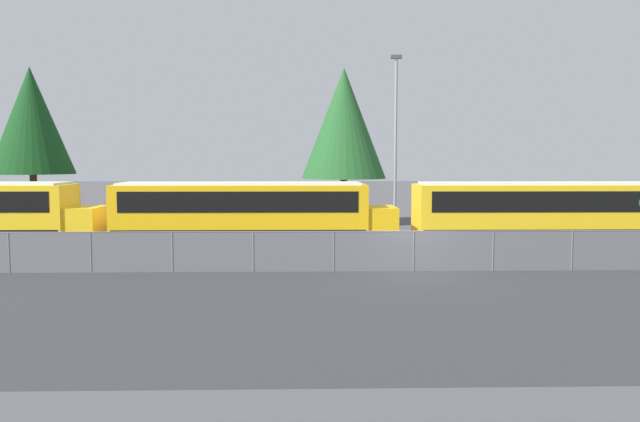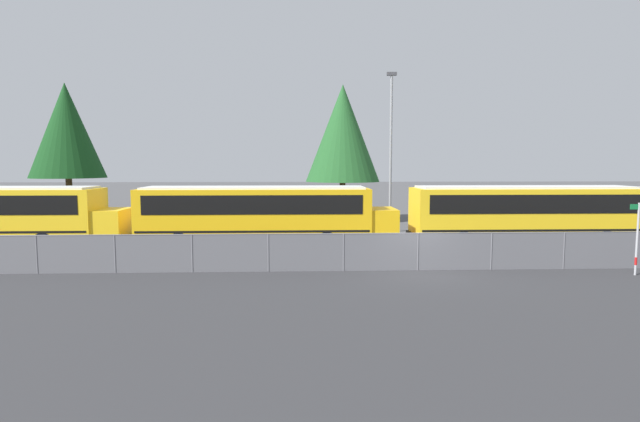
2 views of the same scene
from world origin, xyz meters
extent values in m
plane|color=#4C4C4F|center=(0.00, 0.00, 0.00)|extent=(200.00, 200.00, 0.00)
cube|color=#333335|center=(0.00, -6.00, 0.00)|extent=(100.09, 12.00, 0.01)
cube|color=#9EA0A5|center=(0.00, 0.00, 0.75)|extent=(66.09, 0.03, 1.51)
cube|color=slate|center=(0.00, -0.01, 0.75)|extent=(66.09, 0.01, 1.51)
cylinder|color=slate|center=(0.00, 0.00, 1.51)|extent=(66.09, 0.05, 0.05)
cylinder|color=slate|center=(-15.02, 0.00, 0.75)|extent=(0.07, 0.07, 1.51)
cylinder|color=slate|center=(-12.02, 0.00, 0.75)|extent=(0.07, 0.07, 1.51)
cylinder|color=slate|center=(-9.01, 0.00, 0.75)|extent=(0.07, 0.07, 1.51)
cylinder|color=slate|center=(-6.01, 0.00, 0.75)|extent=(0.07, 0.07, 1.51)
cylinder|color=slate|center=(-3.00, 0.00, 0.75)|extent=(0.07, 0.07, 1.51)
cylinder|color=slate|center=(0.00, 0.00, 0.75)|extent=(0.07, 0.07, 1.51)
cylinder|color=slate|center=(3.00, 0.00, 0.75)|extent=(0.07, 0.07, 1.51)
cylinder|color=slate|center=(6.01, 0.00, 0.75)|extent=(0.07, 0.07, 1.51)
cylinder|color=slate|center=(9.01, 0.00, 0.75)|extent=(0.07, 0.07, 1.51)
cube|color=yellow|center=(-14.04, 5.38, 1.29)|extent=(1.36, 2.35, 1.52)
cylinder|color=black|center=(-16.87, 6.54, 0.53)|extent=(1.07, 0.28, 1.07)
cylinder|color=black|center=(-16.87, 4.22, 0.53)|extent=(1.07, 0.28, 1.07)
cube|color=yellow|center=(-6.97, 5.14, 1.80)|extent=(11.33, 2.56, 2.54)
cube|color=black|center=(-6.97, 5.14, 2.36)|extent=(10.42, 2.60, 0.91)
cube|color=black|center=(-6.97, 5.14, 1.09)|extent=(11.10, 2.59, 0.10)
cube|color=yellow|center=(-0.63, 5.14, 1.29)|extent=(1.36, 2.35, 1.52)
cube|color=black|center=(-12.68, 5.14, 0.68)|extent=(0.12, 2.56, 0.24)
cube|color=silver|center=(-6.97, 5.14, 3.12)|extent=(10.76, 2.30, 0.10)
cylinder|color=black|center=(-3.46, 6.30, 0.53)|extent=(1.07, 0.28, 1.07)
cylinder|color=black|center=(-3.46, 3.98, 0.53)|extent=(1.07, 0.28, 1.07)
cylinder|color=black|center=(-10.48, 6.30, 0.53)|extent=(1.07, 0.28, 1.07)
cylinder|color=black|center=(-10.48, 3.98, 0.53)|extent=(1.07, 0.28, 1.07)
cube|color=yellow|center=(6.63, 4.99, 1.80)|extent=(11.33, 2.56, 2.54)
cube|color=black|center=(6.63, 4.99, 2.36)|extent=(10.42, 2.60, 0.91)
cube|color=black|center=(6.63, 4.99, 1.09)|extent=(11.10, 2.59, 0.10)
cube|color=black|center=(0.92, 4.99, 0.68)|extent=(0.12, 2.56, 0.24)
cube|color=silver|center=(6.63, 4.99, 3.12)|extent=(10.76, 2.30, 0.10)
cylinder|color=black|center=(10.14, 6.15, 0.53)|extent=(1.07, 0.28, 1.07)
cylinder|color=black|center=(10.14, 3.83, 0.53)|extent=(1.07, 0.28, 1.07)
cylinder|color=black|center=(3.12, 6.15, 0.53)|extent=(1.07, 0.28, 1.07)
cylinder|color=black|center=(3.12, 3.83, 0.53)|extent=(1.07, 0.28, 1.07)
cylinder|color=#B7B7BC|center=(8.19, -1.22, 1.40)|extent=(0.08, 0.08, 2.81)
cylinder|color=red|center=(8.19, -1.22, 0.55)|extent=(0.09, 0.09, 0.30)
cube|color=#147238|center=(8.19, -1.22, 2.66)|extent=(0.70, 0.02, 0.20)
cylinder|color=gray|center=(0.92, 11.32, 4.82)|extent=(0.16, 0.16, 9.63)
cube|color=#47474C|center=(0.92, 11.32, 9.78)|extent=(0.60, 0.24, 0.20)
cylinder|color=#51381E|center=(-1.58, 17.12, 1.49)|extent=(0.44, 0.44, 2.99)
cone|color=#235B28|center=(-1.58, 17.12, 6.52)|extent=(5.43, 5.43, 7.06)
cylinder|color=#51381E|center=(-21.46, 17.20, 1.64)|extent=(0.44, 0.44, 3.28)
cone|color=#144219|center=(-21.46, 17.20, 6.67)|extent=(5.22, 5.22, 6.78)
camera|label=1|loc=(-4.07, -23.09, 4.18)|focal=35.00mm
camera|label=2|loc=(-4.77, -19.64, 4.28)|focal=28.00mm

